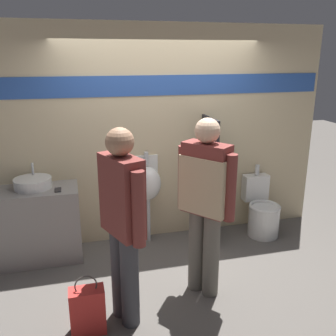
# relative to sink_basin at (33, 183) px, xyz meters

# --- Properties ---
(ground_plane) EXTENTS (16.00, 16.00, 0.00)m
(ground_plane) POSITION_rel_sink_basin_xyz_m (1.54, -0.36, -0.93)
(ground_plane) COLOR #5B5651
(display_wall) EXTENTS (4.36, 0.07, 2.70)m
(display_wall) POSITION_rel_sink_basin_xyz_m (1.54, 0.24, 0.43)
(display_wall) COLOR beige
(display_wall) RESTS_ON ground_plane
(sink_counter) EXTENTS (1.08, 0.52, 0.87)m
(sink_counter) POSITION_rel_sink_basin_xyz_m (-0.05, -0.05, -0.50)
(sink_counter) COLOR gray
(sink_counter) RESTS_ON ground_plane
(sink_basin) EXTENTS (0.42, 0.42, 0.26)m
(sink_basin) POSITION_rel_sink_basin_xyz_m (0.00, 0.00, 0.00)
(sink_basin) COLOR white
(sink_basin) RESTS_ON sink_counter
(cell_phone) EXTENTS (0.07, 0.14, 0.01)m
(cell_phone) POSITION_rel_sink_basin_xyz_m (0.27, -0.16, -0.05)
(cell_phone) COLOR #232328
(cell_phone) RESTS_ON sink_counter
(divider_near_counter) EXTENTS (0.03, 0.54, 1.60)m
(divider_near_counter) POSITION_rel_sink_basin_xyz_m (2.10, -0.06, -0.13)
(divider_near_counter) COLOR black
(divider_near_counter) RESTS_ON ground_plane
(urinal_near_counter) EXTENTS (0.32, 0.29, 1.17)m
(urinal_near_counter) POSITION_rel_sink_basin_xyz_m (1.35, 0.07, -0.15)
(urinal_near_counter) COLOR silver
(urinal_near_counter) RESTS_ON ground_plane
(toilet) EXTENTS (0.42, 0.58, 0.91)m
(toilet) POSITION_rel_sink_basin_xyz_m (2.86, -0.12, -0.63)
(toilet) COLOR white
(toilet) RESTS_ON ground_plane
(person_in_vest) EXTENTS (0.47, 0.52, 1.79)m
(person_in_vest) POSITION_rel_sink_basin_xyz_m (1.66, -1.14, 0.11)
(person_in_vest) COLOR #666056
(person_in_vest) RESTS_ON ground_plane
(person_with_lanyard) EXTENTS (0.35, 0.59, 1.78)m
(person_with_lanyard) POSITION_rel_sink_basin_xyz_m (0.84, -1.36, 0.05)
(person_with_lanyard) COLOR #3D3D42
(person_with_lanyard) RESTS_ON ground_plane
(shopping_bag) EXTENTS (0.30, 0.16, 0.56)m
(shopping_bag) POSITION_rel_sink_basin_xyz_m (0.49, -1.46, -0.71)
(shopping_bag) COLOR red
(shopping_bag) RESTS_ON ground_plane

